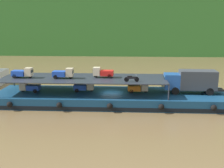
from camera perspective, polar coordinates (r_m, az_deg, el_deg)
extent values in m
plane|color=brown|center=(39.42, -0.08, -3.83)|extent=(400.00, 400.00, 0.00)
cube|color=navy|center=(39.21, -0.08, -2.78)|extent=(31.32, 7.65, 1.50)
cube|color=black|center=(35.65, -0.42, -5.05)|extent=(30.69, 0.06, 0.50)
sphere|color=black|center=(38.16, -19.61, -3.83)|extent=(0.72, 0.72, 0.72)
sphere|color=black|center=(36.23, -10.41, -4.15)|extent=(0.72, 0.72, 0.72)
sphere|color=black|center=(35.31, -0.44, -4.38)|extent=(0.72, 0.72, 0.72)
sphere|color=black|center=(35.50, 9.73, -4.47)|extent=(0.72, 0.72, 0.72)
sphere|color=black|center=(36.77, 19.50, -4.44)|extent=(0.72, 0.72, 0.72)
cube|color=#1E4C99|center=(39.44, 11.73, 0.56)|extent=(2.06, 2.24, 2.00)
cube|color=#192833|center=(39.25, 10.26, 1.09)|extent=(0.11, 1.84, 0.60)
cube|color=#33383D|center=(39.96, 16.59, 0.81)|extent=(4.86, 2.43, 2.50)
cube|color=black|center=(40.23, 16.47, -1.00)|extent=(6.84, 1.57, 0.20)
cylinder|color=black|center=(40.71, 12.05, -0.67)|extent=(1.01, 0.31, 1.00)
cylinder|color=black|center=(38.76, 12.42, -1.36)|extent=(1.01, 0.31, 1.00)
cylinder|color=black|center=(41.52, 18.14, -0.76)|extent=(1.01, 0.31, 1.00)
cylinder|color=black|center=(39.61, 18.79, -1.45)|extent=(1.01, 0.31, 1.00)
cylinder|color=#232833|center=(42.29, 9.93, 0.62)|extent=(0.16, 0.16, 2.00)
cylinder|color=#232833|center=(35.84, 11.16, -1.63)|extent=(0.16, 0.16, 2.00)
cylinder|color=#232833|center=(45.24, -18.87, 0.91)|extent=(0.16, 0.16, 2.00)
cube|color=#232833|center=(38.96, -5.67, 1.14)|extent=(22.12, 6.85, 0.10)
cube|color=#1E47B7|center=(40.63, -15.26, -0.67)|extent=(1.74, 1.25, 0.70)
cube|color=#C6B793|center=(41.09, -17.11, -0.36)|extent=(0.93, 1.03, 1.10)
cube|color=#19232D|center=(41.24, -17.72, -0.20)|extent=(0.07, 0.85, 0.38)
cylinder|color=black|center=(41.27, -17.25, -1.10)|extent=(0.56, 0.16, 0.56)
cylinder|color=black|center=(41.06, -14.45, -0.99)|extent=(0.56, 0.16, 0.56)
cylinder|color=black|center=(40.09, -14.95, -1.35)|extent=(0.56, 0.16, 0.56)
cube|color=#1E47B7|center=(39.74, -6.32, -0.59)|extent=(1.75, 1.28, 0.70)
cube|color=#C6B793|center=(39.56, -4.32, -0.32)|extent=(0.95, 1.04, 1.10)
cube|color=#19232D|center=(39.50, -3.64, -0.16)|extent=(0.08, 0.85, 0.38)
cylinder|color=black|center=(39.67, -4.09, -1.09)|extent=(0.57, 0.17, 0.56)
cylinder|color=black|center=(39.36, -6.98, -1.26)|extent=(0.57, 0.17, 0.56)
cylinder|color=black|center=(40.38, -6.79, -0.90)|extent=(0.57, 0.17, 0.56)
cube|color=orange|center=(39.05, 4.40, -0.79)|extent=(1.75, 1.27, 0.70)
cube|color=#C6B793|center=(39.12, 6.45, -0.51)|extent=(0.94, 1.04, 1.10)
cube|color=#19232D|center=(39.14, 7.14, -0.35)|extent=(0.08, 0.85, 0.38)
cylinder|color=black|center=(39.26, 6.65, -1.29)|extent=(0.57, 0.16, 0.56)
cylinder|color=black|center=(38.60, 3.85, -1.48)|extent=(0.57, 0.16, 0.56)
cylinder|color=black|center=(39.62, 3.76, -1.10)|extent=(0.57, 0.16, 0.56)
cube|color=#1E47B7|center=(40.76, -17.97, 2.07)|extent=(1.76, 1.29, 0.70)
cube|color=#C6B793|center=(40.18, -16.16, 2.33)|extent=(0.95, 1.05, 1.10)
cube|color=#19232D|center=(39.98, -15.55, 2.48)|extent=(0.09, 0.85, 0.38)
cylinder|color=black|center=(40.22, -15.92, 1.56)|extent=(0.57, 0.17, 0.56)
cylinder|color=black|center=(40.52, -18.75, 1.45)|extent=(0.57, 0.17, 0.56)
cylinder|color=black|center=(41.47, -18.14, 1.74)|extent=(0.57, 0.17, 0.56)
cube|color=#1E47B7|center=(39.01, -10.39, 2.03)|extent=(1.73, 1.24, 0.70)
cube|color=#C6B793|center=(38.65, -8.39, 2.30)|extent=(0.92, 1.02, 1.10)
cube|color=#19232D|center=(38.53, -7.71, 2.46)|extent=(0.06, 0.85, 0.38)
cylinder|color=black|center=(38.72, -8.15, 1.50)|extent=(0.56, 0.15, 0.56)
cylinder|color=black|center=(38.68, -11.14, 1.38)|extent=(0.56, 0.15, 0.56)
cylinder|color=black|center=(39.68, -10.74, 1.68)|extent=(0.56, 0.15, 0.56)
cube|color=red|center=(38.86, -0.99, 2.20)|extent=(1.74, 1.25, 0.70)
cube|color=beige|center=(38.99, -3.04, 2.51)|extent=(0.93, 1.03, 1.10)
cube|color=#19232D|center=(39.04, -3.72, 2.68)|extent=(0.07, 0.85, 0.38)
cylinder|color=black|center=(39.12, -3.24, 1.72)|extent=(0.56, 0.16, 0.56)
cylinder|color=black|center=(39.41, -0.33, 1.83)|extent=(0.56, 0.16, 0.56)
cylinder|color=black|center=(38.37, -0.47, 1.53)|extent=(0.56, 0.16, 0.56)
cylinder|color=black|center=(36.54, 4.91, 0.94)|extent=(0.61, 0.18, 0.60)
cylinder|color=black|center=(36.36, 2.89, 0.91)|extent=(0.61, 0.18, 0.60)
cube|color=black|center=(36.40, 3.91, 1.26)|extent=(1.12, 0.34, 0.28)
cube|color=black|center=(36.33, 3.52, 1.54)|extent=(0.62, 0.27, 0.12)
cylinder|color=#B2B2B7|center=(36.41, 4.77, 1.78)|extent=(0.11, 0.55, 0.04)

